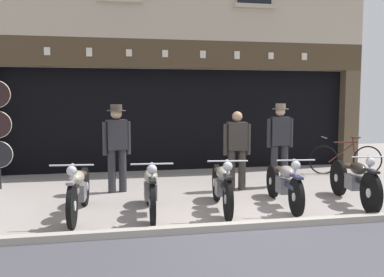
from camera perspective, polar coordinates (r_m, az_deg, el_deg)
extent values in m
cube|color=#9C918C|center=(10.99, -1.05, -4.58)|extent=(21.81, 10.00, 0.08)
cube|color=#AAA195|center=(6.33, 7.31, -11.71)|extent=(21.81, 0.16, 0.18)
cube|color=black|center=(13.10, -2.91, 2.93)|extent=(9.02, 4.00, 2.60)
cube|color=brown|center=(12.72, 20.02, 2.53)|extent=(0.44, 0.36, 2.60)
cube|color=black|center=(11.37, -1.57, 3.21)|extent=(8.63, 0.03, 2.18)
cube|color=#473723|center=(10.99, -1.20, 11.07)|extent=(9.81, 0.24, 0.70)
cube|color=silver|center=(10.75, -18.66, 10.91)|extent=(0.14, 0.03, 0.18)
cube|color=silver|center=(10.68, -13.48, 11.09)|extent=(0.14, 0.03, 0.20)
cube|color=silver|center=(10.69, -8.36, 11.17)|extent=(0.14, 0.03, 0.17)
cube|color=silver|center=(10.78, -3.58, 11.17)|extent=(0.14, 0.03, 0.17)
cube|color=silver|center=(10.96, 1.45, 11.09)|extent=(0.14, 0.03, 0.19)
cube|color=silver|center=(11.19, 5.98, 10.94)|extent=(0.14, 0.03, 0.20)
cube|color=silver|center=(11.50, 10.43, 10.73)|extent=(0.14, 0.03, 0.17)
cube|color=silver|center=(11.88, 14.67, 10.47)|extent=(0.14, 0.03, 0.18)
cube|color=#BDAC95|center=(10.84, -9.55, 17.68)|extent=(1.10, 0.12, 0.10)
cube|color=#BDAC95|center=(11.48, 8.34, 17.00)|extent=(1.10, 0.12, 0.10)
cylinder|color=black|center=(6.45, -15.62, -8.61)|extent=(0.13, 0.66, 0.66)
cylinder|color=silver|center=(6.45, -15.62, -8.61)|extent=(0.11, 0.15, 0.14)
cylinder|color=black|center=(7.76, -14.03, -6.18)|extent=(0.14, 0.66, 0.66)
cylinder|color=silver|center=(7.76, -14.03, -6.18)|extent=(0.12, 0.15, 0.14)
cube|color=gray|center=(7.08, -14.77, -6.34)|extent=(0.18, 1.26, 0.07)
cube|color=slate|center=(7.09, -14.76, -6.89)|extent=(0.23, 0.34, 0.26)
ellipsoid|color=#A7A288|center=(6.88, -15.01, -4.98)|extent=(0.26, 0.48, 0.20)
ellipsoid|color=#38281E|center=(7.28, -14.53, -4.56)|extent=(0.23, 0.32, 0.10)
cube|color=gray|center=(6.37, -15.70, -5.56)|extent=(0.13, 0.37, 0.04)
sphere|color=silver|center=(6.40, -15.65, -4.13)|extent=(0.15, 0.15, 0.15)
cylinder|color=silver|center=(6.39, -15.67, -3.43)|extent=(0.62, 0.08, 0.02)
cylinder|color=silver|center=(6.42, -15.63, -6.01)|extent=(0.06, 0.23, 0.62)
cylinder|color=black|center=(6.35, -5.26, -8.64)|extent=(0.11, 0.66, 0.66)
cylinder|color=silver|center=(6.35, -5.26, -8.64)|extent=(0.11, 0.15, 0.14)
cylinder|color=black|center=(7.63, -5.75, -6.25)|extent=(0.12, 0.66, 0.66)
cylinder|color=silver|center=(7.63, -5.75, -6.25)|extent=(0.12, 0.15, 0.14)
cube|color=black|center=(6.97, -5.53, -6.37)|extent=(0.14, 1.21, 0.07)
cube|color=slate|center=(6.98, -5.53, -6.93)|extent=(0.22, 0.33, 0.26)
ellipsoid|color=#AB9F8A|center=(6.77, -5.49, -4.99)|extent=(0.25, 0.47, 0.20)
ellipsoid|color=#38281E|center=(7.16, -5.63, -4.58)|extent=(0.22, 0.31, 0.10)
cube|color=black|center=(6.28, -5.28, -5.54)|extent=(0.12, 0.37, 0.04)
sphere|color=silver|center=(6.31, -5.32, -4.10)|extent=(0.15, 0.15, 0.15)
cylinder|color=silver|center=(6.30, -5.33, -3.38)|extent=(0.62, 0.06, 0.02)
cylinder|color=silver|center=(6.33, -5.30, -6.00)|extent=(0.05, 0.27, 0.61)
cylinder|color=black|center=(6.62, 4.80, -8.04)|extent=(0.15, 0.67, 0.66)
cylinder|color=silver|center=(6.62, 4.80, -8.04)|extent=(0.12, 0.16, 0.15)
cylinder|color=black|center=(7.89, 3.27, -5.83)|extent=(0.16, 0.67, 0.66)
cylinder|color=silver|center=(7.89, 3.27, -5.83)|extent=(0.13, 0.16, 0.15)
cube|color=black|center=(7.23, 3.97, -5.91)|extent=(0.22, 1.21, 0.07)
cube|color=slate|center=(7.24, 3.97, -6.46)|extent=(0.24, 0.34, 0.26)
ellipsoid|color=gray|center=(7.04, 4.17, -4.57)|extent=(0.28, 0.48, 0.20)
ellipsoid|color=#38281E|center=(7.43, 3.71, -4.19)|extent=(0.24, 0.32, 0.10)
cube|color=black|center=(6.55, 4.82, -5.06)|extent=(0.14, 0.37, 0.04)
sphere|color=silver|center=(6.58, 4.75, -3.68)|extent=(0.15, 0.15, 0.15)
cylinder|color=silver|center=(6.57, 4.75, -3.00)|extent=(0.62, 0.10, 0.02)
cylinder|color=silver|center=(6.60, 4.76, -5.51)|extent=(0.07, 0.26, 0.61)
cylinder|color=black|center=(7.05, 13.66, -7.55)|extent=(0.13, 0.61, 0.61)
cylinder|color=silver|center=(7.05, 13.66, -7.55)|extent=(0.11, 0.14, 0.13)
cylinder|color=black|center=(8.28, 10.66, -5.57)|extent=(0.14, 0.62, 0.61)
cylinder|color=silver|center=(8.28, 10.66, -5.57)|extent=(0.12, 0.15, 0.13)
cube|color=#292D50|center=(7.64, 12.06, -5.60)|extent=(0.20, 1.21, 0.07)
cube|color=slate|center=(7.65, 12.05, -6.12)|extent=(0.23, 0.34, 0.26)
ellipsoid|color=gray|center=(7.45, 12.45, -4.32)|extent=(0.27, 0.48, 0.20)
ellipsoid|color=#38281E|center=(7.83, 11.56, -3.99)|extent=(0.23, 0.32, 0.10)
cube|color=#292D50|center=(6.99, 13.72, -4.95)|extent=(0.14, 0.37, 0.04)
sphere|color=silver|center=(7.02, 13.59, -3.46)|extent=(0.15, 0.15, 0.15)
cylinder|color=silver|center=(7.00, 13.61, -2.81)|extent=(0.62, 0.09, 0.02)
cylinder|color=silver|center=(7.03, 13.61, -5.18)|extent=(0.06, 0.27, 0.61)
cylinder|color=black|center=(7.55, 22.64, -6.69)|extent=(0.17, 0.68, 0.68)
cylinder|color=silver|center=(7.55, 22.64, -6.69)|extent=(0.12, 0.16, 0.15)
cylinder|color=black|center=(8.74, 18.85, -4.95)|extent=(0.18, 0.68, 0.68)
cylinder|color=silver|center=(8.74, 18.85, -4.95)|extent=(0.13, 0.16, 0.15)
cube|color=black|center=(8.12, 20.63, -4.93)|extent=(0.25, 1.22, 0.07)
cube|color=slate|center=(8.13, 20.62, -5.42)|extent=(0.24, 0.35, 0.26)
ellipsoid|color=#2A241F|center=(7.94, 21.14, -3.71)|extent=(0.28, 0.49, 0.20)
ellipsoid|color=#38281E|center=(8.30, 20.01, -3.42)|extent=(0.24, 0.33, 0.10)
cube|color=black|center=(7.49, 22.74, -4.00)|extent=(0.15, 0.37, 0.04)
sphere|color=silver|center=(7.52, 22.58, -2.87)|extent=(0.15, 0.15, 0.15)
cylinder|color=silver|center=(7.51, 22.61, -2.27)|extent=(0.62, 0.11, 0.02)
cylinder|color=silver|center=(7.53, 22.59, -4.47)|extent=(0.07, 0.25, 0.62)
cylinder|color=#2D2D33|center=(8.69, -9.18, -4.15)|extent=(0.15, 0.15, 0.87)
cylinder|color=#2D2D33|center=(8.63, -10.59, -4.23)|extent=(0.15, 0.15, 0.87)
cube|color=#2D2D33|center=(8.57, -9.96, 0.50)|extent=(0.42, 0.30, 0.59)
cube|color=silver|center=(8.68, -10.16, 1.03)|extent=(0.14, 0.05, 0.33)
cube|color=maroon|center=(8.69, -10.18, 0.96)|extent=(0.05, 0.02, 0.31)
cylinder|color=#2D2D33|center=(8.64, -8.45, 0.09)|extent=(0.09, 0.09, 0.65)
cylinder|color=#2D2D33|center=(8.52, -11.48, -0.03)|extent=(0.09, 0.09, 0.65)
sphere|color=tan|center=(8.55, -10.01, 3.26)|extent=(0.22, 0.22, 0.22)
cylinder|color=#4C4238|center=(8.54, -10.01, 3.67)|extent=(0.37, 0.37, 0.01)
cylinder|color=#4C4238|center=(8.54, -10.02, 4.07)|extent=(0.23, 0.23, 0.12)
cylinder|color=#38332D|center=(8.80, 6.64, -4.11)|extent=(0.15, 0.15, 0.83)
cylinder|color=#38332D|center=(8.75, 5.25, -4.16)|extent=(0.15, 0.15, 0.83)
cube|color=#38332D|center=(8.69, 5.99, 0.30)|extent=(0.39, 0.24, 0.57)
cube|color=silver|center=(8.79, 5.80, 0.81)|extent=(0.14, 0.03, 0.32)
cube|color=black|center=(8.81, 5.78, 0.74)|extent=(0.05, 0.01, 0.30)
cylinder|color=#38332D|center=(8.76, 7.47, -0.11)|extent=(0.09, 0.09, 0.62)
cylinder|color=#38332D|center=(8.64, 4.48, -0.16)|extent=(0.09, 0.09, 0.62)
sphere|color=tan|center=(8.66, 6.02, 2.92)|extent=(0.21, 0.21, 0.21)
cylinder|color=#2D2D33|center=(9.31, 12.14, -3.48)|extent=(0.15, 0.15, 0.90)
cylinder|color=#2D2D33|center=(9.24, 10.85, -3.52)|extent=(0.15, 0.15, 0.90)
cube|color=#2D2D33|center=(9.19, 11.59, 0.97)|extent=(0.40, 0.25, 0.60)
cube|color=white|center=(9.30, 11.36, 1.47)|extent=(0.14, 0.03, 0.33)
cube|color=maroon|center=(9.31, 11.34, 1.40)|extent=(0.05, 0.02, 0.31)
cylinder|color=#2D2D33|center=(9.27, 12.95, 0.73)|extent=(0.09, 0.09, 0.60)
cylinder|color=#2D2D33|center=(9.12, 10.18, 0.70)|extent=(0.09, 0.09, 0.60)
sphere|color=beige|center=(9.17, 11.64, 3.52)|extent=(0.20, 0.20, 0.20)
cylinder|color=#7F705B|center=(9.17, 11.64, 3.87)|extent=(0.34, 0.34, 0.01)
cylinder|color=#7F705B|center=(9.17, 11.65, 4.21)|extent=(0.21, 0.21, 0.11)
cube|color=beige|center=(11.75, 8.51, 5.03)|extent=(0.76, 0.02, 0.93)
cube|color=#1E3323|center=(11.74, 8.56, 6.81)|extent=(0.76, 0.01, 0.20)
torus|color=black|center=(11.09, 17.02, -2.74)|extent=(0.70, 0.21, 0.72)
torus|color=black|center=(11.40, 22.25, -2.69)|extent=(0.70, 0.21, 0.72)
cylinder|color=#4C1E19|center=(11.18, 19.17, -1.81)|extent=(0.60, 0.18, 0.49)
cylinder|color=#4C1E19|center=(11.18, 19.74, -0.49)|extent=(0.58, 0.17, 0.03)
cylinder|color=#4C1E19|center=(11.25, 20.66, -1.20)|extent=(0.11, 0.05, 0.52)
ellipsoid|color=#332319|center=(11.24, 20.91, 0.12)|extent=(0.26, 0.18, 0.06)
cylinder|color=silver|center=(11.02, 17.10, 0.14)|extent=(0.14, 0.49, 0.02)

